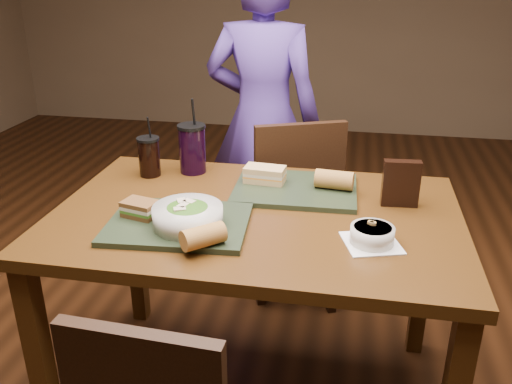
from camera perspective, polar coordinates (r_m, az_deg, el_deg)
dining_table at (r=1.78m, az=-0.00°, el=-4.76°), size 1.30×0.85×0.75m
chair_far at (r=2.43m, az=4.74°, el=-1.21°), size 0.50×0.52×0.89m
diner at (r=2.67m, az=0.73°, el=7.57°), size 0.58×0.40×1.55m
tray_near at (r=1.66m, az=-8.16°, el=-3.32°), size 0.44×0.35×0.02m
tray_far at (r=1.89m, az=4.16°, el=0.30°), size 0.43×0.33×0.02m
salad_bowl at (r=1.61m, az=-7.20°, el=-2.40°), size 0.21×0.21×0.07m
soup_bowl at (r=1.57m, az=12.13°, el=-4.41°), size 0.19×0.19×0.06m
sandwich_near at (r=1.70m, az=-12.10°, el=-1.72°), size 0.12×0.09×0.05m
sandwich_far at (r=1.92m, az=0.93°, el=1.87°), size 0.15×0.09×0.06m
baguette_near at (r=1.49m, az=-5.58°, el=-4.66°), size 0.13×0.13×0.06m
baguette_far at (r=1.88m, az=8.24°, el=1.29°), size 0.14×0.08×0.06m
cup_cola at (r=2.05m, az=-11.18°, el=3.70°), size 0.08×0.08×0.23m
cup_berry at (r=2.06m, az=-6.72°, el=4.59°), size 0.11×0.11×0.29m
chip_bag at (r=1.82m, az=15.00°, el=0.87°), size 0.12×0.05×0.16m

